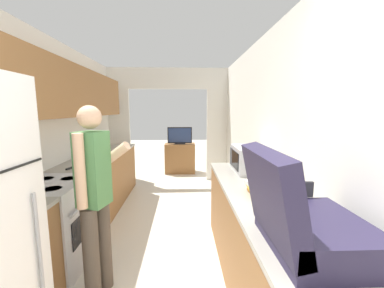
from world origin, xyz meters
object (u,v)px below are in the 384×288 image
range_oven (52,225)px  microwave (250,159)px  knife (72,168)px  tv_cabinet (180,158)px  suitcase (300,220)px  book_stack (261,189)px  person (94,198)px  television (180,136)px

range_oven → microwave: bearing=10.3°
knife → tv_cabinet: bearing=80.5°
microwave → suitcase: bearing=-96.6°
book_stack → knife: bearing=154.2°
person → suitcase: (1.34, -0.79, 0.17)m
range_oven → person: 0.82m
book_stack → television: bearing=100.6°
person → suitcase: 1.56m
range_oven → tv_cabinet: bearing=71.2°
range_oven → tv_cabinet: 3.85m
range_oven → knife: bearing=94.9°
suitcase → tv_cabinet: suitcase is taller
range_oven → tv_cabinet: range_oven is taller
person → tv_cabinet: person is taller
range_oven → suitcase: (1.92, -1.16, 0.60)m
suitcase → television: 4.81m
range_oven → person: size_ratio=0.63×
tv_cabinet → knife: bearing=-113.0°
person → microwave: size_ratio=3.19×
book_stack → knife: book_stack is taller
knife → suitcase: bearing=-28.3°
television → knife: television is taller
book_stack → television: 4.05m
person → knife: person is taller
range_oven → microwave: 2.21m
person → knife: size_ratio=5.38×
range_oven → person: person is taller
suitcase → knife: bearing=138.2°
person → range_oven: bearing=73.7°
book_stack → knife: size_ratio=0.92×
microwave → book_stack: microwave is taller
book_stack → tv_cabinet: (-0.75, 4.02, -0.57)m
microwave → television: bearing=105.0°
book_stack → tv_cabinet: size_ratio=0.37×
television → knife: size_ratio=2.01×
range_oven → tv_cabinet: (1.24, 3.64, -0.08)m
tv_cabinet → knife: (-1.29, -3.04, 0.52)m
microwave → tv_cabinet: (-0.86, 3.26, -0.66)m
microwave → knife: size_ratio=1.69×
knife → television: bearing=80.2°
suitcase → knife: suitcase is taller
range_oven → book_stack: 2.08m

